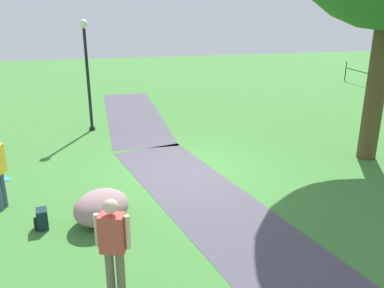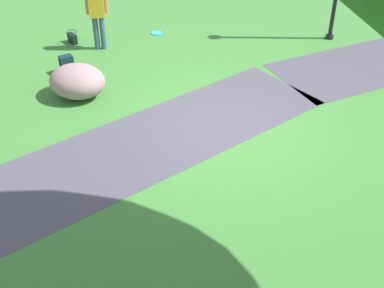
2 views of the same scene
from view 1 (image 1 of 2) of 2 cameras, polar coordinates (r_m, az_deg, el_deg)
The scene contains 8 objects.
ground_plane at distance 10.64m, azimuth -0.33°, elevation -3.80°, with size 48.00×48.00×0.00m, color #3C7733.
footpath_segment_near at distance 16.15m, azimuth -8.23°, elevation 4.07°, with size 8.02×2.13×0.01m.
footpath_segment_mid at distance 8.99m, azimuth 2.53°, elevation -8.34°, with size 8.25×3.84×0.01m.
lamp_post at distance 14.02m, azimuth -14.54°, elevation 10.79°, with size 0.28×0.28×3.67m.
lawn_boulder at distance 8.32m, azimuth -12.59°, elevation -8.67°, with size 1.52×1.52×0.67m.
passerby_on_path at distance 6.09m, azimuth -11.00°, elevation -13.34°, with size 0.34×0.50×1.59m.
backpack_by_boulder at distance 8.51m, azimuth -20.32°, elevation -9.87°, with size 0.31×0.29×0.40m.
frisbee_on_grass at distance 11.14m, azimuth -24.91°, elevation -4.56°, with size 0.28×0.28×0.02m.
Camera 1 is at (9.57, -2.12, 4.14)m, focal length 38.03 mm.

